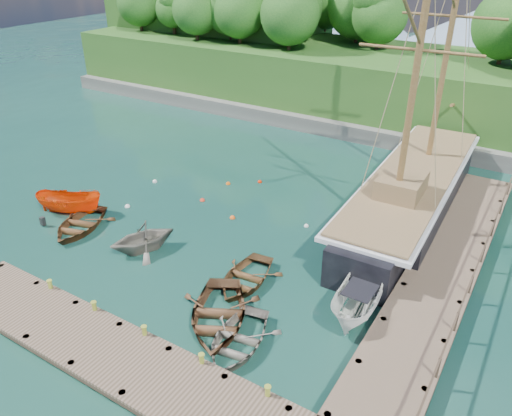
# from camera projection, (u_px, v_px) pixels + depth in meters

# --- Properties ---
(ground) EXTENTS (160.00, 160.00, 0.00)m
(ground) POSITION_uv_depth(u_px,v_px,m) (185.00, 271.00, 25.96)
(ground) COLOR #10332F
(ground) RESTS_ON ground
(dock_near) EXTENTS (20.00, 3.20, 1.10)m
(dock_near) POSITION_uv_depth(u_px,v_px,m) (121.00, 358.00, 19.97)
(dock_near) COLOR #493A2C
(dock_near) RESTS_ON ground
(dock_east) EXTENTS (3.20, 24.00, 1.10)m
(dock_east) POSITION_uv_depth(u_px,v_px,m) (446.00, 265.00, 25.66)
(dock_east) COLOR #493A2C
(dock_east) RESTS_ON ground
(bollard_0) EXTENTS (0.26, 0.26, 0.45)m
(bollard_0) POSITION_uv_depth(u_px,v_px,m) (53.00, 298.00, 24.01)
(bollard_0) COLOR olive
(bollard_0) RESTS_ON ground
(bollard_1) EXTENTS (0.26, 0.26, 0.45)m
(bollard_1) POSITION_uv_depth(u_px,v_px,m) (97.00, 320.00, 22.62)
(bollard_1) COLOR olive
(bollard_1) RESTS_ON ground
(bollard_2) EXTENTS (0.26, 0.26, 0.45)m
(bollard_2) POSITION_uv_depth(u_px,v_px,m) (146.00, 345.00, 21.23)
(bollard_2) COLOR olive
(bollard_2) RESTS_ON ground
(bollard_3) EXTENTS (0.26, 0.26, 0.45)m
(bollard_3) POSITION_uv_depth(u_px,v_px,m) (203.00, 374.00, 19.84)
(bollard_3) COLOR olive
(bollard_3) RESTS_ON ground
(bollard_4) EXTENTS (0.26, 0.26, 0.45)m
(bollard_4) POSITION_uv_depth(u_px,v_px,m) (267.00, 406.00, 18.45)
(bollard_4) COLOR olive
(bollard_4) RESTS_ON ground
(rowboat_0) EXTENTS (4.35, 5.17, 0.92)m
(rowboat_0) POSITION_uv_depth(u_px,v_px,m) (80.00, 229.00, 29.68)
(rowboat_0) COLOR brown
(rowboat_0) RESTS_ON ground
(rowboat_1) EXTENTS (4.40, 4.61, 1.89)m
(rowboat_1) POSITION_uv_depth(u_px,v_px,m) (144.00, 250.00, 27.69)
(rowboat_1) COLOR slate
(rowboat_1) RESTS_ON ground
(rowboat_2) EXTENTS (5.71, 6.30, 1.07)m
(rowboat_2) POSITION_uv_depth(u_px,v_px,m) (218.00, 322.00, 22.47)
(rowboat_2) COLOR brown
(rowboat_2) RESTS_ON ground
(rowboat_3) EXTENTS (3.75, 4.75, 0.89)m
(rowboat_3) POSITION_uv_depth(u_px,v_px,m) (237.00, 346.00, 21.18)
(rowboat_3) COLOR slate
(rowboat_3) RESTS_ON ground
(rowboat_4) EXTENTS (3.37, 4.45, 0.87)m
(rowboat_4) POSITION_uv_depth(u_px,v_px,m) (245.00, 283.00, 25.06)
(rowboat_4) COLOR brown
(rowboat_4) RESTS_ON ground
(motorboat_orange) EXTENTS (4.56, 3.19, 1.65)m
(motorboat_orange) POSITION_uv_depth(u_px,v_px,m) (72.00, 213.00, 31.44)
(motorboat_orange) COLOR #E63C04
(motorboat_orange) RESTS_ON ground
(cabin_boat_white) EXTENTS (2.29, 5.07, 1.90)m
(cabin_boat_white) POSITION_uv_depth(u_px,v_px,m) (357.00, 315.00, 22.94)
(cabin_boat_white) COLOR white
(cabin_boat_white) RESTS_ON ground
(schooner) EXTENTS (5.28, 26.45, 19.19)m
(schooner) POSITION_uv_depth(u_px,v_px,m) (411.00, 195.00, 31.22)
(schooner) COLOR black
(schooner) RESTS_ON ground
(mooring_buoy_0) EXTENTS (0.35, 0.35, 0.35)m
(mooring_buoy_0) POSITION_uv_depth(u_px,v_px,m) (128.00, 207.00, 32.12)
(mooring_buoy_0) COLOR white
(mooring_buoy_0) RESTS_ON ground
(mooring_buoy_1) EXTENTS (0.34, 0.34, 0.34)m
(mooring_buoy_1) POSITION_uv_depth(u_px,v_px,m) (202.00, 201.00, 32.88)
(mooring_buoy_1) COLOR red
(mooring_buoy_1) RESTS_ON ground
(mooring_buoy_2) EXTENTS (0.34, 0.34, 0.34)m
(mooring_buoy_2) POSITION_uv_depth(u_px,v_px,m) (232.00, 218.00, 30.82)
(mooring_buoy_2) COLOR #F05813
(mooring_buoy_2) RESTS_ON ground
(mooring_buoy_3) EXTENTS (0.29, 0.29, 0.29)m
(mooring_buoy_3) POSITION_uv_depth(u_px,v_px,m) (306.00, 226.00, 29.95)
(mooring_buoy_3) COLOR white
(mooring_buoy_3) RESTS_ON ground
(mooring_buoy_4) EXTENTS (0.32, 0.32, 0.32)m
(mooring_buoy_4) POSITION_uv_depth(u_px,v_px,m) (228.00, 184.00, 35.10)
(mooring_buoy_4) COLOR #E05B0C
(mooring_buoy_4) RESTS_ON ground
(mooring_buoy_5) EXTENTS (0.30, 0.30, 0.30)m
(mooring_buoy_5) POSITION_uv_depth(u_px,v_px,m) (260.00, 182.00, 35.37)
(mooring_buoy_5) COLOR red
(mooring_buoy_5) RESTS_ON ground
(mooring_buoy_6) EXTENTS (0.33, 0.33, 0.33)m
(mooring_buoy_6) POSITION_uv_depth(u_px,v_px,m) (155.00, 182.00, 35.40)
(mooring_buoy_6) COLOR silver
(mooring_buoy_6) RESTS_ON ground
(headland) EXTENTS (51.00, 19.31, 12.90)m
(headland) POSITION_uv_depth(u_px,v_px,m) (274.00, 42.00, 52.72)
(headland) COLOR #474744
(headland) RESTS_ON ground
(distant_ridge) EXTENTS (117.00, 40.00, 10.00)m
(distant_ridge) POSITION_uv_depth(u_px,v_px,m) (503.00, 21.00, 74.19)
(distant_ridge) COLOR #728CA5
(distant_ridge) RESTS_ON ground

